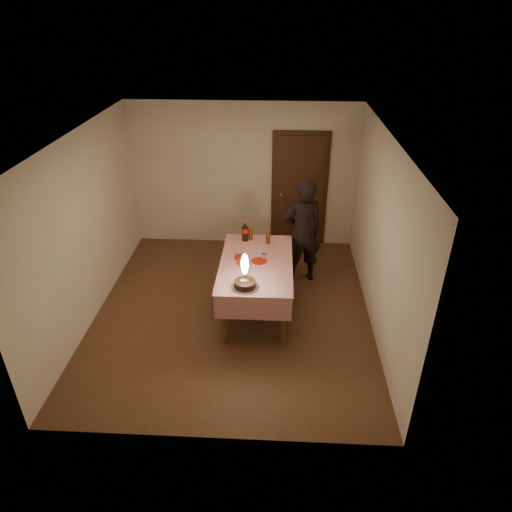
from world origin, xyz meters
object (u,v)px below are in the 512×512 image
at_px(clear_cup, 264,256).
at_px(photographer, 302,232).
at_px(amber_bottle_left, 251,233).
at_px(birthday_cake, 245,279).
at_px(red_plate, 259,261).
at_px(amber_bottle_right, 268,236).
at_px(red_cup, 239,261).
at_px(cola_bottle, 245,231).
at_px(dining_table, 256,269).

bearing_deg(clear_cup, photographer, 54.68).
height_order(clear_cup, amber_bottle_left, amber_bottle_left).
relative_size(birthday_cake, amber_bottle_left, 1.90).
distance_m(red_plate, amber_bottle_right, 0.57).
bearing_deg(red_plate, amber_bottle_left, 103.74).
xyz_separation_m(red_plate, amber_bottle_left, (-0.16, 0.66, 0.11)).
bearing_deg(amber_bottle_left, amber_bottle_right, -22.65).
xyz_separation_m(red_cup, cola_bottle, (0.03, 0.72, 0.10)).
relative_size(dining_table, amber_bottle_right, 6.75).
relative_size(red_cup, cola_bottle, 0.31).
height_order(red_plate, photographer, photographer).
distance_m(red_plate, clear_cup, 0.10).
distance_m(amber_bottle_left, amber_bottle_right, 0.29).
relative_size(red_cup, amber_bottle_right, 0.39).
xyz_separation_m(red_cup, amber_bottle_left, (0.11, 0.76, 0.07)).
bearing_deg(photographer, cola_bottle, -164.89).
bearing_deg(cola_bottle, clear_cup, -61.14).
distance_m(dining_table, photographer, 1.14).
distance_m(birthday_cake, photographer, 1.72).
bearing_deg(cola_bottle, amber_bottle_right, -12.36).
bearing_deg(dining_table, cola_bottle, 107.26).
height_order(dining_table, red_cup, red_cup).
bearing_deg(dining_table, clear_cup, 42.91).
bearing_deg(cola_bottle, birthday_cake, -85.75).
height_order(dining_table, amber_bottle_right, amber_bottle_right).
relative_size(birthday_cake, clear_cup, 5.38).
height_order(amber_bottle_left, amber_bottle_right, same).
distance_m(dining_table, amber_bottle_right, 0.65).
distance_m(red_plate, photographer, 1.08).
distance_m(cola_bottle, amber_bottle_right, 0.36).
bearing_deg(red_plate, amber_bottle_right, 79.26).
bearing_deg(dining_table, amber_bottle_left, 99.98).
bearing_deg(red_cup, amber_bottle_right, 59.81).
height_order(red_plate, cola_bottle, cola_bottle).
bearing_deg(photographer, red_cup, -133.31).
xyz_separation_m(birthday_cake, amber_bottle_right, (0.25, 1.22, 0.00)).
distance_m(red_plate, red_cup, 0.29).
relative_size(red_plate, cola_bottle, 0.69).
relative_size(dining_table, cola_bottle, 5.42).
height_order(red_cup, cola_bottle, cola_bottle).
relative_size(amber_bottle_right, photographer, 0.15).
height_order(birthday_cake, cola_bottle, birthday_cake).
xyz_separation_m(amber_bottle_left, amber_bottle_right, (0.27, -0.11, 0.00)).
distance_m(clear_cup, amber_bottle_right, 0.50).
distance_m(red_cup, clear_cup, 0.37).
bearing_deg(amber_bottle_left, clear_cup, -69.16).
height_order(amber_bottle_right, photographer, photographer).
bearing_deg(amber_bottle_right, dining_table, -103.84).
bearing_deg(amber_bottle_left, red_cup, -98.19).
bearing_deg(amber_bottle_right, red_plate, -100.74).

